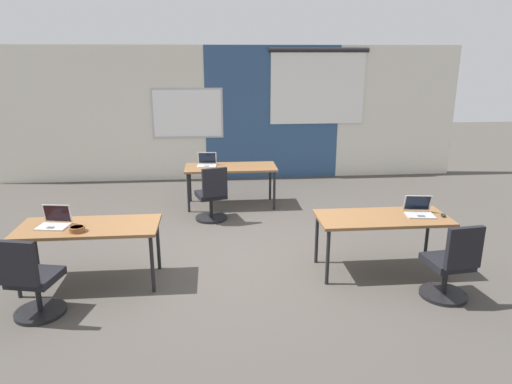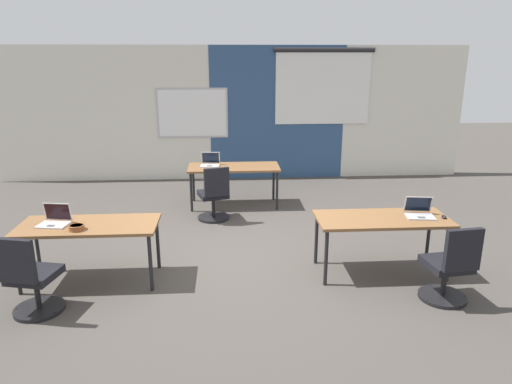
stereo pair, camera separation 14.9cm
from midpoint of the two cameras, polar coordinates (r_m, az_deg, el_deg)
ground_plane at (r=6.37m, az=-2.93°, el=-7.79°), size 24.00×24.00×0.00m
back_wall_assembly at (r=10.07m, az=-3.85°, el=9.59°), size 10.00×0.27×2.80m
desk_near_left at (r=5.77m, az=-20.46°, el=-4.43°), size 1.60×0.70×0.72m
desk_near_right at (r=5.89m, az=14.51°, el=-3.47°), size 1.60×0.70×0.72m
desk_far_center at (r=8.24m, az=-3.63°, el=2.73°), size 1.60×0.70×0.72m
laptop_near_left_end at (r=5.87m, az=-24.10°, el=-3.37°), size 0.37×0.32×0.24m
chair_near_left_end at (r=5.36m, az=-26.42°, el=-10.08°), size 0.53×0.58×0.92m
laptop_near_right_end at (r=6.05m, az=18.66°, el=-2.21°), size 0.37×0.35×0.23m
mouse_near_right_end at (r=6.09m, az=21.28°, el=-2.66°), size 0.07×0.11×0.03m
chair_near_right_end at (r=5.55m, az=21.97°, el=-8.64°), size 0.52×0.56×0.92m
laptop_far_left at (r=8.30m, az=-6.53°, el=3.53°), size 0.35×0.31×0.23m
chair_far_left at (r=7.58m, az=-5.96°, el=-0.78°), size 0.54×0.60×0.92m
snack_bowl at (r=5.60m, az=-21.75°, el=-4.18°), size 0.18×0.18×0.06m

